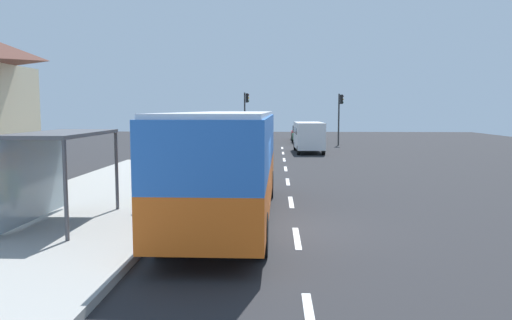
# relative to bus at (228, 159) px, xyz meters

# --- Properties ---
(ground_plane) EXTENTS (56.00, 92.00, 0.04)m
(ground_plane) POSITION_rel_bus_xyz_m (1.71, 12.91, -1.86)
(ground_plane) COLOR #262628
(sidewalk_platform) EXTENTS (6.20, 30.00, 0.18)m
(sidewalk_platform) POSITION_rel_bus_xyz_m (-4.69, 0.91, -1.75)
(sidewalk_platform) COLOR #999993
(sidewalk_platform) RESTS_ON ground
(lane_stripe_seg_0) EXTENTS (0.16, 2.20, 0.01)m
(lane_stripe_seg_0) POSITION_rel_bus_xyz_m (1.96, -7.09, -1.84)
(lane_stripe_seg_0) COLOR silver
(lane_stripe_seg_0) RESTS_ON ground
(lane_stripe_seg_1) EXTENTS (0.16, 2.20, 0.01)m
(lane_stripe_seg_1) POSITION_rel_bus_xyz_m (1.96, -2.09, -1.84)
(lane_stripe_seg_1) COLOR silver
(lane_stripe_seg_1) RESTS_ON ground
(lane_stripe_seg_2) EXTENTS (0.16, 2.20, 0.01)m
(lane_stripe_seg_2) POSITION_rel_bus_xyz_m (1.96, 2.91, -1.84)
(lane_stripe_seg_2) COLOR silver
(lane_stripe_seg_2) RESTS_ON ground
(lane_stripe_seg_3) EXTENTS (0.16, 2.20, 0.01)m
(lane_stripe_seg_3) POSITION_rel_bus_xyz_m (1.96, 7.91, -1.84)
(lane_stripe_seg_3) COLOR silver
(lane_stripe_seg_3) RESTS_ON ground
(lane_stripe_seg_4) EXTENTS (0.16, 2.20, 0.01)m
(lane_stripe_seg_4) POSITION_rel_bus_xyz_m (1.96, 12.91, -1.84)
(lane_stripe_seg_4) COLOR silver
(lane_stripe_seg_4) RESTS_ON ground
(lane_stripe_seg_5) EXTENTS (0.16, 2.20, 0.01)m
(lane_stripe_seg_5) POSITION_rel_bus_xyz_m (1.96, 17.91, -1.84)
(lane_stripe_seg_5) COLOR silver
(lane_stripe_seg_5) RESTS_ON ground
(lane_stripe_seg_6) EXTENTS (0.16, 2.20, 0.01)m
(lane_stripe_seg_6) POSITION_rel_bus_xyz_m (1.96, 22.91, -1.84)
(lane_stripe_seg_6) COLOR silver
(lane_stripe_seg_6) RESTS_ON ground
(lane_stripe_seg_7) EXTENTS (0.16, 2.20, 0.01)m
(lane_stripe_seg_7) POSITION_rel_bus_xyz_m (1.96, 27.91, -1.84)
(lane_stripe_seg_7) COLOR silver
(lane_stripe_seg_7) RESTS_ON ground
(bus) EXTENTS (2.63, 11.03, 3.21)m
(bus) POSITION_rel_bus_xyz_m (0.00, 0.00, 0.00)
(bus) COLOR orange
(bus) RESTS_ON ground
(white_van) EXTENTS (2.13, 5.25, 2.30)m
(white_van) POSITION_rel_bus_xyz_m (3.91, 23.58, -0.50)
(white_van) COLOR white
(white_van) RESTS_ON ground
(sedan_near) EXTENTS (2.03, 4.49, 1.52)m
(sedan_near) POSITION_rel_bus_xyz_m (4.01, 33.54, -1.05)
(sedan_near) COLOR #195933
(sedan_near) RESTS_ON ground
(sedan_far) EXTENTS (1.89, 4.42, 1.52)m
(sedan_far) POSITION_rel_bus_xyz_m (4.01, 39.61, -1.05)
(sedan_far) COLOR #A51919
(sedan_far) RESTS_ON ground
(recycling_bin_blue) EXTENTS (0.52, 0.52, 0.95)m
(recycling_bin_blue) POSITION_rel_bus_xyz_m (-2.49, 0.30, -1.19)
(recycling_bin_blue) COLOR blue
(recycling_bin_blue) RESTS_ON sidewalk_platform
(recycling_bin_orange) EXTENTS (0.52, 0.52, 0.95)m
(recycling_bin_orange) POSITION_rel_bus_xyz_m (-2.49, 1.00, -1.19)
(recycling_bin_orange) COLOR orange
(recycling_bin_orange) RESTS_ON sidewalk_platform
(recycling_bin_yellow) EXTENTS (0.52, 0.52, 0.95)m
(recycling_bin_yellow) POSITION_rel_bus_xyz_m (-2.49, 1.70, -1.19)
(recycling_bin_yellow) COLOR yellow
(recycling_bin_yellow) RESTS_ON sidewalk_platform
(recycling_bin_green) EXTENTS (0.52, 0.52, 0.95)m
(recycling_bin_green) POSITION_rel_bus_xyz_m (-2.49, 2.40, -1.19)
(recycling_bin_green) COLOR green
(recycling_bin_green) RESTS_ON sidewalk_platform
(traffic_light_near_side) EXTENTS (0.49, 0.28, 4.68)m
(traffic_light_near_side) POSITION_rel_bus_xyz_m (7.22, 31.19, 1.29)
(traffic_light_near_side) COLOR #2D2D2D
(traffic_light_near_side) RESTS_ON ground
(traffic_light_far_side) EXTENTS (0.49, 0.28, 4.83)m
(traffic_light_far_side) POSITION_rel_bus_xyz_m (-1.39, 31.99, 1.38)
(traffic_light_far_side) COLOR #2D2D2D
(traffic_light_far_side) RESTS_ON ground
(bus_shelter) EXTENTS (1.80, 4.00, 2.50)m
(bus_shelter) POSITION_rel_bus_xyz_m (-4.70, -1.31, 0.25)
(bus_shelter) COLOR #4C4C51
(bus_shelter) RESTS_ON sidewalk_platform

